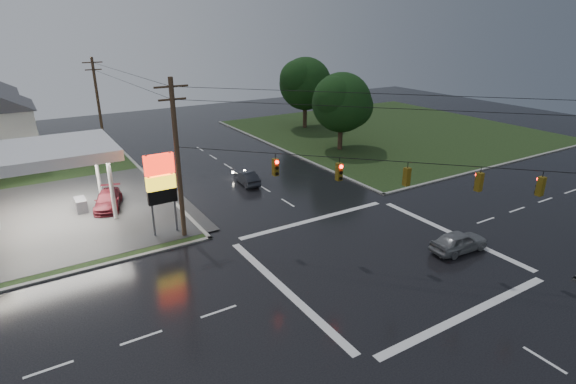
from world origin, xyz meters
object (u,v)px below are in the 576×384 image
pylon_sign (161,181)px  car_crossing (459,241)px  car_pump (108,200)px  tree_ne_far (306,84)px  car_north (247,178)px  utility_pole_n (98,102)px  tree_ne_near (343,103)px  utility_pole_nw (178,158)px

pylon_sign → car_crossing: bearing=-38.9°
pylon_sign → car_pump: (-2.50, 7.18, -3.34)m
tree_ne_far → car_north: tree_ne_far is taller
utility_pole_n → car_crossing: bearing=-69.9°
tree_ne_near → car_pump: bearing=-171.0°
pylon_sign → utility_pole_n: bearing=87.9°
tree_ne_far → car_north: size_ratio=2.59×
utility_pole_nw → utility_pole_n: utility_pole_nw is taller
utility_pole_nw → car_pump: utility_pole_nw is taller
car_north → car_crossing: size_ratio=0.92×
utility_pole_n → car_crossing: (14.66, -40.12, -4.77)m
pylon_sign → car_crossing: pylon_sign is taller
utility_pole_n → tree_ne_near: size_ratio=1.17×
car_pump → car_crossing: bearing=-29.8°
tree_ne_far → utility_pole_n: bearing=171.5°
utility_pole_n → tree_ne_far: utility_pole_n is taller
utility_pole_n → car_pump: utility_pole_n is taller
car_north → car_pump: car_pump is taller
car_pump → tree_ne_near: bearing=26.7°
pylon_sign → tree_ne_near: bearing=25.0°
pylon_sign → car_pump: size_ratio=1.29×
car_north → car_pump: bearing=1.6°
pylon_sign → utility_pole_nw: (1.00, -1.00, 1.71)m
pylon_sign → tree_ne_far: 36.35m
utility_pole_nw → tree_ne_far: (26.65, 24.49, 0.46)m
pylon_sign → tree_ne_near: tree_ne_near is taller
car_pump → pylon_sign: bearing=-53.2°
utility_pole_n → car_pump: (-3.50, -20.32, -4.80)m
car_crossing → car_pump: car_crossing is taller
car_north → car_pump: 12.22m
tree_ne_far → car_pump: size_ratio=2.11×
utility_pole_n → car_north: size_ratio=2.77×
utility_pole_nw → car_pump: bearing=113.2°
utility_pole_n → tree_ne_far: bearing=-8.5°
car_crossing → utility_pole_nw: bearing=55.2°
utility_pole_n → car_crossing: 42.98m
pylon_sign → car_crossing: 20.38m
utility_pole_n → car_north: 23.26m
tree_ne_near → car_north: (-14.94, -5.01, -4.94)m
utility_pole_n → car_pump: bearing=-99.8°
tree_ne_near → tree_ne_far: tree_ne_far is taller
utility_pole_n → tree_ne_far: size_ratio=1.07×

